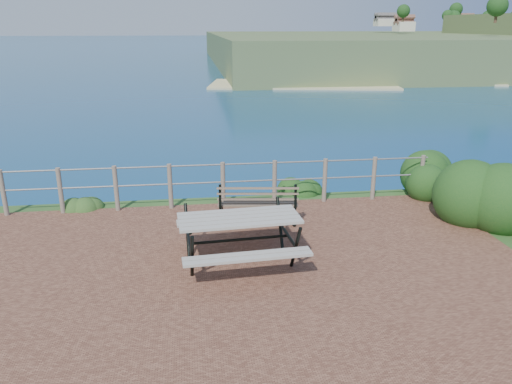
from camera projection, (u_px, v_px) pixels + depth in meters
ground at (238, 278)px, 8.00m from camera, size 10.00×7.00×0.12m
ocean at (190, 35)px, 195.98m from camera, size 1200.00×1200.00×0.00m
safety_railing at (223, 182)px, 10.96m from camera, size 9.40×0.10×1.00m
picnic_table at (239, 235)px, 8.29m from camera, size 2.04×1.72×0.84m
park_bench at (258, 197)px, 9.95m from camera, size 1.63×0.60×0.90m
shrub_right_front at (490, 222)px, 10.25m from camera, size 1.59×1.59×2.24m
shrub_right_edge at (429, 192)px, 12.07m from camera, size 1.18×1.18×1.69m
shrub_lip_west at (83, 208)px, 11.05m from camera, size 0.70×0.70×0.42m
shrub_lip_east at (301, 192)px, 12.09m from camera, size 0.83×0.83×0.60m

